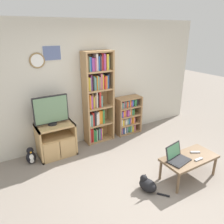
{
  "coord_description": "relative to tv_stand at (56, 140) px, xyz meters",
  "views": [
    {
      "loc": [
        -2.0,
        -2.09,
        2.41
      ],
      "look_at": [
        -0.07,
        1.14,
        0.97
      ],
      "focal_mm": 35.0,
      "sensor_mm": 36.0,
      "label": 1
    }
  ],
  "objects": [
    {
      "name": "tv_stand",
      "position": [
        0.0,
        0.0,
        0.0
      ],
      "size": [
        0.72,
        0.49,
        0.67
      ],
      "color": "tan",
      "rests_on": "ground_plane"
    },
    {
      "name": "coffee_table",
      "position": [
        1.7,
        -1.86,
        0.02
      ],
      "size": [
        0.97,
        0.48,
        0.4
      ],
      "color": "brown",
      "rests_on": "ground_plane"
    },
    {
      "name": "bookshelf_tall",
      "position": [
        0.99,
        0.14,
        0.7
      ],
      "size": [
        0.64,
        0.29,
        2.0
      ],
      "color": "tan",
      "rests_on": "ground_plane"
    },
    {
      "name": "television",
      "position": [
        -0.04,
        0.02,
        0.62
      ],
      "size": [
        0.66,
        0.18,
        0.58
      ],
      "color": "black",
      "rests_on": "tv_stand"
    },
    {
      "name": "bookshelf_short",
      "position": [
        1.78,
        0.13,
        0.11
      ],
      "size": [
        0.63,
        0.3,
        0.91
      ],
      "color": "#9E754C",
      "rests_on": "ground_plane"
    },
    {
      "name": "penguin_figurine",
      "position": [
        -0.52,
        -0.05,
        -0.18
      ],
      "size": [
        0.18,
        0.16,
        0.34
      ],
      "color": "black",
      "rests_on": "ground_plane"
    },
    {
      "name": "cat",
      "position": [
        0.9,
        -1.76,
        -0.23
      ],
      "size": [
        0.35,
        0.48,
        0.25
      ],
      "rotation": [
        0.0,
        0.0,
        0.29
      ],
      "color": "black",
      "rests_on": "ground_plane"
    },
    {
      "name": "ground_plane",
      "position": [
        0.98,
        -1.8,
        -0.34
      ],
      "size": [
        18.0,
        18.0,
        0.0
      ],
      "primitive_type": "plane",
      "color": "gray"
    },
    {
      "name": "wall_back",
      "position": [
        0.97,
        0.31,
        0.97
      ],
      "size": [
        5.68,
        0.09,
        2.6
      ],
      "color": "beige",
      "rests_on": "ground_plane"
    },
    {
      "name": "remote_far_from_laptop",
      "position": [
        1.76,
        -1.99,
        0.07
      ],
      "size": [
        0.16,
        0.05,
        0.02
      ],
      "rotation": [
        0.0,
        0.0,
        1.54
      ],
      "color": "#99999E",
      "rests_on": "coffee_table"
    },
    {
      "name": "laptop",
      "position": [
        1.44,
        -1.81,
        0.13
      ],
      "size": [
        0.42,
        0.34,
        0.26
      ],
      "rotation": [
        0.0,
        0.0,
        0.18
      ],
      "color": "#232326",
      "rests_on": "coffee_table"
    },
    {
      "name": "remote_near_laptop",
      "position": [
        1.89,
        -1.81,
        0.07
      ],
      "size": [
        0.16,
        0.12,
        0.02
      ],
      "rotation": [
        0.0,
        0.0,
        4.21
      ],
      "color": "#99999E",
      "rests_on": "coffee_table"
    }
  ]
}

